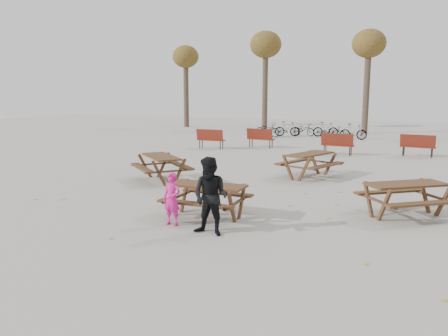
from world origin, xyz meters
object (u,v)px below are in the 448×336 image
at_px(picnic_table_north, 161,168).
at_px(picnic_table_far, 309,165).
at_px(child, 172,199).
at_px(food_tray, 210,186).
at_px(adult, 211,196).
at_px(picnic_table_east, 405,200).
at_px(main_picnic_table, 207,192).
at_px(soda_bottle, 210,183).

height_order(picnic_table_north, picnic_table_far, picnic_table_north).
relative_size(child, picnic_table_far, 0.60).
bearing_deg(picnic_table_north, food_tray, -4.30).
height_order(child, adult, adult).
relative_size(picnic_table_east, picnic_table_far, 0.95).
height_order(main_picnic_table, picnic_table_east, picnic_table_east).
bearing_deg(picnic_table_north, main_picnic_table, -4.18).
height_order(picnic_table_east, picnic_table_far, picnic_table_far).
bearing_deg(picnic_table_east, soda_bottle, 168.39).
height_order(soda_bottle, child, child).
bearing_deg(food_tray, child, -130.05).
xyz_separation_m(adult, picnic_table_north, (-3.85, 4.39, -0.38)).
xyz_separation_m(adult, picnic_table_east, (3.59, 3.02, -0.40)).
xyz_separation_m(food_tray, picnic_table_east, (4.06, 2.05, -0.39)).
relative_size(adult, picnic_table_east, 0.86).
xyz_separation_m(child, picnic_table_far, (1.52, 6.72, -0.16)).
height_order(adult, picnic_table_north, adult).
bearing_deg(main_picnic_table, child, -115.03).
distance_m(picnic_table_north, picnic_table_far, 5.03).
height_order(main_picnic_table, picnic_table_north, picnic_table_north).
bearing_deg(picnic_table_north, soda_bottle, -3.98).
height_order(child, picnic_table_north, child).
distance_m(food_tray, soda_bottle, 0.08).
bearing_deg(picnic_table_far, child, -172.20).
bearing_deg(food_tray, adult, -64.03).
bearing_deg(picnic_table_far, soda_bottle, -168.49).
height_order(food_tray, soda_bottle, soda_bottle).
height_order(child, picnic_table_far, child).
xyz_separation_m(soda_bottle, child, (-0.57, -0.75, -0.27)).
bearing_deg(picnic_table_far, main_picnic_table, -170.19).
bearing_deg(child, picnic_table_east, 35.14).
distance_m(picnic_table_east, picnic_table_north, 7.56).
bearing_deg(main_picnic_table, adult, -60.88).
distance_m(adult, picnic_table_far, 7.01).
bearing_deg(adult, main_picnic_table, 120.77).
height_order(main_picnic_table, child, child).
bearing_deg(child, picnic_table_far, 81.78).
relative_size(picnic_table_east, picnic_table_north, 0.95).
height_order(adult, picnic_table_far, adult).
distance_m(adult, picnic_table_north, 5.85).
bearing_deg(main_picnic_table, picnic_table_far, 79.30).
bearing_deg(picnic_table_far, picnic_table_north, 141.57).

